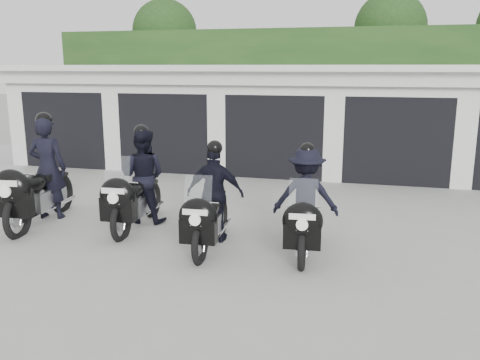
% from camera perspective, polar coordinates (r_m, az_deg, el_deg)
% --- Properties ---
extents(ground, '(80.00, 80.00, 0.00)m').
position_cam_1_polar(ground, '(8.46, -3.24, -7.61)').
color(ground, '#979792').
rests_on(ground, ground).
extents(garage_block, '(16.40, 6.80, 2.96)m').
position_cam_1_polar(garage_block, '(15.87, 5.55, 7.17)').
color(garage_block, white).
rests_on(garage_block, ground).
extents(background_vegetation, '(20.00, 3.90, 5.80)m').
position_cam_1_polar(background_vegetation, '(20.58, 8.83, 12.08)').
color(background_vegetation, '#193814').
rests_on(background_vegetation, ground).
extents(police_bike_a, '(0.91, 2.46, 2.14)m').
position_cam_1_polar(police_bike_a, '(10.27, -21.60, 0.09)').
color(police_bike_a, black).
rests_on(police_bike_a, ground).
extents(police_bike_b, '(0.90, 2.22, 1.93)m').
position_cam_1_polar(police_bike_b, '(9.62, -11.25, -0.28)').
color(police_bike_b, black).
rests_on(police_bike_b, ground).
extents(police_bike_c, '(1.00, 2.06, 1.79)m').
position_cam_1_polar(police_bike_c, '(8.40, -3.09, -2.33)').
color(police_bike_c, black).
rests_on(police_bike_c, ground).
extents(police_bike_d, '(1.11, 2.05, 1.79)m').
position_cam_1_polar(police_bike_d, '(8.26, 7.34, -2.66)').
color(police_bike_d, black).
rests_on(police_bike_d, ground).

